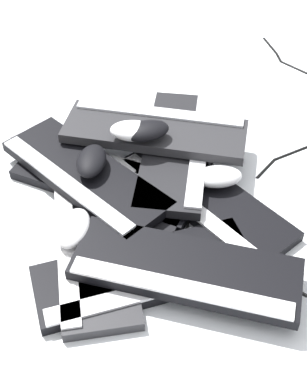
{
  "coord_description": "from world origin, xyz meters",
  "views": [
    {
      "loc": [
        0.4,
        0.75,
        0.87
      ],
      "look_at": [
        -0.07,
        0.04,
        0.04
      ],
      "focal_mm": 50.0,
      "sensor_mm": 36.0,
      "label": 1
    }
  ],
  "objects_px": {
    "keyboard_4": "(107,180)",
    "mouse_3": "(134,131)",
    "keyboard_3": "(167,179)",
    "mouse_4": "(218,176)",
    "keyboard_6": "(84,175)",
    "keyboard_1": "(146,273)",
    "keyboard_2": "(205,198)",
    "keyboard_7": "(186,270)",
    "keyboard_5": "(177,149)",
    "mouse_2": "(91,161)",
    "keyboard_0": "(92,242)",
    "mouse_5": "(73,228)",
    "mouse_1": "(30,133)",
    "keyboard_8": "(155,130)",
    "mouse_0": "(146,131)"
  },
  "relations": [
    {
      "from": "keyboard_4",
      "to": "mouse_3",
      "type": "bearing_deg",
      "value": -168.13
    },
    {
      "from": "keyboard_3",
      "to": "mouse_3",
      "type": "relative_size",
      "value": 4.08
    },
    {
      "from": "keyboard_4",
      "to": "mouse_4",
      "type": "relative_size",
      "value": 4.11
    },
    {
      "from": "mouse_3",
      "to": "keyboard_6",
      "type": "bearing_deg",
      "value": -140.25
    },
    {
      "from": "keyboard_1",
      "to": "keyboard_2",
      "type": "xyz_separation_m",
      "value": [
        -0.23,
        -0.1,
        0.0
      ]
    },
    {
      "from": "mouse_4",
      "to": "keyboard_7",
      "type": "bearing_deg",
      "value": 65.84
    },
    {
      "from": "keyboard_5",
      "to": "mouse_2",
      "type": "bearing_deg",
      "value": -9.92
    },
    {
      "from": "keyboard_0",
      "to": "keyboard_4",
      "type": "xyz_separation_m",
      "value": [
        -0.12,
        -0.15,
        0.0
      ]
    },
    {
      "from": "keyboard_6",
      "to": "mouse_5",
      "type": "xyz_separation_m",
      "value": [
        0.1,
        0.14,
        0.01
      ]
    },
    {
      "from": "mouse_3",
      "to": "mouse_4",
      "type": "relative_size",
      "value": 1.0
    },
    {
      "from": "mouse_1",
      "to": "mouse_2",
      "type": "bearing_deg",
      "value": 131.65
    },
    {
      "from": "keyboard_2",
      "to": "keyboard_8",
      "type": "distance_m",
      "value": 0.22
    },
    {
      "from": "keyboard_5",
      "to": "mouse_0",
      "type": "xyz_separation_m",
      "value": [
        0.07,
        -0.03,
        0.07
      ]
    },
    {
      "from": "keyboard_2",
      "to": "keyboard_8",
      "type": "bearing_deg",
      "value": -90.62
    },
    {
      "from": "keyboard_0",
      "to": "keyboard_3",
      "type": "height_order",
      "value": "same"
    },
    {
      "from": "keyboard_4",
      "to": "keyboard_3",
      "type": "bearing_deg",
      "value": 148.05
    },
    {
      "from": "keyboard_1",
      "to": "mouse_0",
      "type": "height_order",
      "value": "mouse_0"
    },
    {
      "from": "keyboard_2",
      "to": "mouse_5",
      "type": "bearing_deg",
      "value": -9.56
    },
    {
      "from": "mouse_5",
      "to": "keyboard_8",
      "type": "bearing_deg",
      "value": -19.81
    },
    {
      "from": "mouse_0",
      "to": "mouse_3",
      "type": "xyz_separation_m",
      "value": [
        0.02,
        -0.02,
        0.0
      ]
    },
    {
      "from": "mouse_0",
      "to": "mouse_4",
      "type": "distance_m",
      "value": 0.2
    },
    {
      "from": "keyboard_2",
      "to": "keyboard_0",
      "type": "bearing_deg",
      "value": -5.34
    },
    {
      "from": "keyboard_3",
      "to": "keyboard_6",
      "type": "relative_size",
      "value": 0.97
    },
    {
      "from": "keyboard_7",
      "to": "mouse_1",
      "type": "height_order",
      "value": "keyboard_7"
    },
    {
      "from": "keyboard_3",
      "to": "mouse_4",
      "type": "distance_m",
      "value": 0.12
    },
    {
      "from": "keyboard_7",
      "to": "mouse_2",
      "type": "bearing_deg",
      "value": -87.7
    },
    {
      "from": "keyboard_8",
      "to": "mouse_0",
      "type": "distance_m",
      "value": 0.07
    },
    {
      "from": "keyboard_6",
      "to": "mouse_0",
      "type": "distance_m",
      "value": 0.18
    },
    {
      "from": "keyboard_5",
      "to": "keyboard_7",
      "type": "bearing_deg",
      "value": 57.12
    },
    {
      "from": "keyboard_5",
      "to": "keyboard_7",
      "type": "xyz_separation_m",
      "value": [
        0.2,
        0.31,
        0.0
      ]
    },
    {
      "from": "mouse_1",
      "to": "keyboard_8",
      "type": "bearing_deg",
      "value": 166.83
    },
    {
      "from": "keyboard_0",
      "to": "keyboard_2",
      "type": "bearing_deg",
      "value": 174.66
    },
    {
      "from": "keyboard_7",
      "to": "keyboard_6",
      "type": "bearing_deg",
      "value": -84.35
    },
    {
      "from": "mouse_1",
      "to": "mouse_4",
      "type": "distance_m",
      "value": 0.51
    },
    {
      "from": "keyboard_1",
      "to": "keyboard_2",
      "type": "relative_size",
      "value": 1.02
    },
    {
      "from": "mouse_4",
      "to": "mouse_5",
      "type": "height_order",
      "value": "same"
    },
    {
      "from": "mouse_0",
      "to": "keyboard_1",
      "type": "bearing_deg",
      "value": 72.76
    },
    {
      "from": "keyboard_2",
      "to": "keyboard_7",
      "type": "xyz_separation_m",
      "value": [
        0.17,
        0.16,
        0.03
      ]
    },
    {
      "from": "keyboard_0",
      "to": "mouse_0",
      "type": "relative_size",
      "value": 4.21
    },
    {
      "from": "keyboard_5",
      "to": "mouse_5",
      "type": "relative_size",
      "value": 3.91
    },
    {
      "from": "keyboard_0",
      "to": "mouse_1",
      "type": "xyz_separation_m",
      "value": [
        -0.04,
        -0.41,
        0.01
      ]
    },
    {
      "from": "mouse_0",
      "to": "mouse_5",
      "type": "xyz_separation_m",
      "value": [
        0.26,
        0.13,
        -0.06
      ]
    },
    {
      "from": "keyboard_3",
      "to": "mouse_4",
      "type": "xyz_separation_m",
      "value": [
        -0.08,
        0.09,
        0.04
      ]
    },
    {
      "from": "keyboard_6",
      "to": "mouse_1",
      "type": "relative_size",
      "value": 4.2
    },
    {
      "from": "keyboard_5",
      "to": "keyboard_8",
      "type": "relative_size",
      "value": 1.03
    },
    {
      "from": "keyboard_5",
      "to": "mouse_5",
      "type": "xyz_separation_m",
      "value": [
        0.33,
        0.1,
        0.01
      ]
    },
    {
      "from": "keyboard_8",
      "to": "keyboard_7",
      "type": "bearing_deg",
      "value": 64.66
    },
    {
      "from": "keyboard_7",
      "to": "mouse_4",
      "type": "distance_m",
      "value": 0.27
    },
    {
      "from": "keyboard_8",
      "to": "keyboard_3",
      "type": "bearing_deg",
      "value": 70.76
    },
    {
      "from": "keyboard_2",
      "to": "keyboard_7",
      "type": "relative_size",
      "value": 1.06
    }
  ]
}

